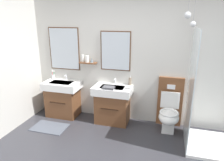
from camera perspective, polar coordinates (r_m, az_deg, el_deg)
wall_back at (r=4.17m, az=5.38°, el=5.69°), size 4.44×0.58×2.54m
bath_mat at (r=4.37m, az=-16.89°, el=-12.29°), size 0.68×0.44×0.01m
vanity_sink_left at (r=4.66m, az=-13.41°, el=-4.66°), size 0.77×0.50×0.77m
tap_on_left_sink at (r=4.67m, az=-12.70°, el=1.11°), size 0.03×0.13×0.11m
vanity_sink_right at (r=4.25m, az=0.19°, el=-6.35°), size 0.77×0.50×0.77m
tap_on_right_sink at (r=4.26m, az=0.85°, el=-0.01°), size 0.03×0.13×0.11m
toilet at (r=4.14m, az=15.55°, el=-8.13°), size 0.48×0.63×1.00m
toothbrush_cup at (r=4.82m, az=-15.96°, el=1.17°), size 0.07×0.07×0.20m
soap_dispenser at (r=4.19m, az=5.01°, el=-0.18°), size 0.06×0.06×0.20m
folded_hand_towel at (r=3.99m, az=-0.94°, el=-1.99°), size 0.22×0.16×0.04m
shower_tray at (r=3.82m, az=24.48°, el=-10.93°), size 0.97×0.86×1.95m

